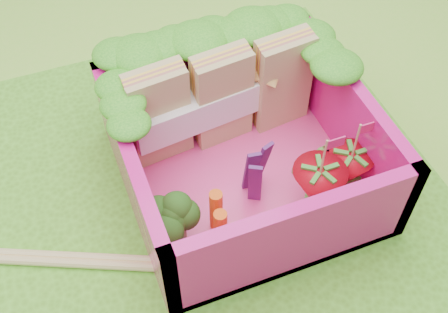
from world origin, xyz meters
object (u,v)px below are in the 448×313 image
(sandwich_stack, at_px, (223,97))
(chopsticks, at_px, (1,256))
(broccoli, at_px, (173,219))
(strawberry_left, at_px, (317,187))
(strawberry_right, at_px, (348,169))
(bento_box, at_px, (244,147))

(sandwich_stack, distance_m, chopsticks, 1.45)
(sandwich_stack, bearing_deg, broccoli, -129.49)
(broccoli, bearing_deg, strawberry_left, -4.36)
(sandwich_stack, xyz_separation_m, broccoli, (-0.50, -0.61, -0.10))
(strawberry_right, bearing_deg, bento_box, 151.35)
(sandwich_stack, xyz_separation_m, chopsticks, (-1.36, -0.36, -0.32))
(strawberry_right, relative_size, chopsticks, 0.21)
(chopsticks, bearing_deg, sandwich_stack, 14.92)
(strawberry_left, bearing_deg, chopsticks, 169.54)
(strawberry_left, relative_size, chopsticks, 0.23)
(strawberry_right, bearing_deg, chopsticks, 172.55)
(bento_box, relative_size, broccoli, 4.00)
(sandwich_stack, distance_m, strawberry_right, 0.80)
(bento_box, height_order, chopsticks, bento_box)
(sandwich_stack, distance_m, strawberry_left, 0.73)
(strawberry_left, bearing_deg, broccoli, 175.64)
(sandwich_stack, relative_size, strawberry_right, 2.25)
(sandwich_stack, xyz_separation_m, strawberry_right, (0.49, -0.61, -0.16))
(sandwich_stack, height_order, broccoli, sandwich_stack)
(strawberry_right, xyz_separation_m, chopsticks, (-1.86, 0.24, -0.16))
(bento_box, distance_m, strawberry_right, 0.58)
(sandwich_stack, bearing_deg, bento_box, -90.98)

